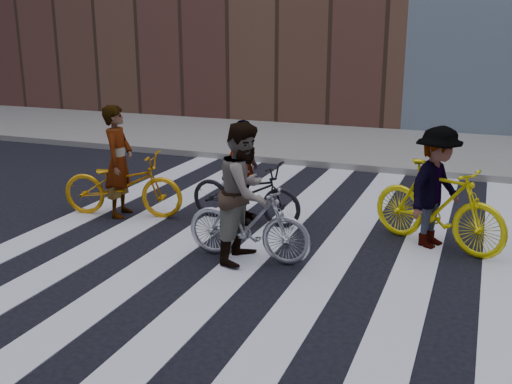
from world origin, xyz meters
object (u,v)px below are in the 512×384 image
Objects in this scene: bike_dark_rear at (245,192)px; rider_left at (119,161)px; bike_silver_mid at (248,222)px; rider_rear at (242,172)px; rider_right at (436,188)px; bike_yellow_left at (123,184)px; rider_mid at (245,192)px; bike_yellow_right at (438,205)px.

bike_dark_rear is 2.18m from rider_left.
bike_silver_mid is 1.06× the size of rider_rear.
rider_left reaches higher than rider_rear.
rider_right is (2.94, -0.04, 0.38)m from bike_dark_rear.
bike_dark_rear is 1.15× the size of rider_rear.
bike_dark_rear is 0.34m from rider_rear.
rider_left is 1.06× the size of rider_right.
rider_left is (-2.09, -0.42, 0.43)m from bike_dark_rear.
rider_rear is (-0.05, 0.00, 0.33)m from bike_dark_rear.
bike_yellow_left is 2.88m from rider_mid.
bike_silver_mid is 0.95× the size of rider_left.
rider_right is at bearing 114.93° from bike_yellow_right.
bike_yellow_right is 1.18× the size of rider_right.
rider_rear reaches higher than bike_yellow_right.
rider_rear is at bearing -90.01° from bike_yellow_left.
bike_dark_rear is (-0.65, 1.48, -0.03)m from bike_silver_mid.
bike_silver_mid is 2.75m from bike_yellow_right.
bike_yellow_left is 0.99× the size of bike_yellow_right.
bike_dark_rear is 1.01× the size of rider_mid.
rider_left is at bearing 119.21° from rider_right.
rider_left is at bearing 78.21° from bike_yellow_left.
bike_dark_rear is at bearing 22.62° from rider_mid.
bike_yellow_left is at bearing 105.55° from bike_dark_rear.
rider_mid is (2.64, -1.07, 0.41)m from bike_yellow_left.
rider_left is (-5.08, -0.38, 0.31)m from bike_yellow_right.
bike_yellow_right is (2.34, 1.44, 0.09)m from bike_silver_mid.
bike_yellow_left is 5.01m from rider_right.
bike_yellow_left is 2.90m from bike_silver_mid.
bike_yellow_right is 2.99m from bike_dark_rear.
rider_mid reaches higher than bike_dark_rear.
rider_mid is (-0.05, 0.00, 0.42)m from bike_silver_mid.
bike_silver_mid is at bearing -123.02° from rider_left.
rider_mid is (2.69, -1.07, 0.02)m from rider_left.
rider_left is 5.05m from rider_right.
rider_rear is at bearing 24.27° from rider_mid.
rider_right is at bearing -86.70° from bike_dark_rear.
bike_yellow_left is at bearing 105.83° from rider_rear.
rider_left reaches higher than bike_dark_rear.
rider_left is at bearing 69.04° from rider_mid.
rider_rear is (2.04, 0.42, -0.09)m from rider_left.
bike_dark_rear is 1.66m from rider_mid.
rider_rear is at bearing -90.29° from rider_left.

